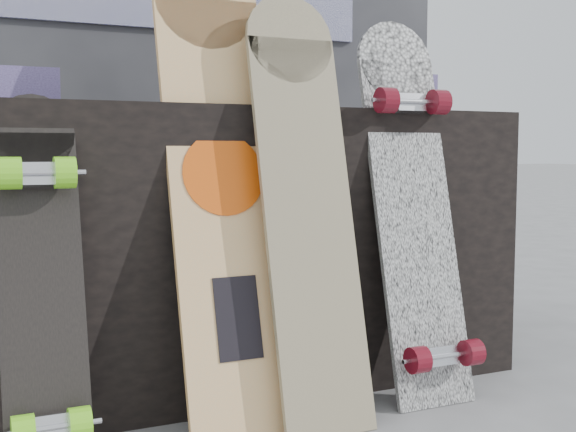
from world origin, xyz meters
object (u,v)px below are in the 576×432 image
vendor_table (238,246)px  longboard_cascadia (415,201)px  longboard_celtic (306,192)px  longboard_geisha (222,168)px  skateboard_dark (42,276)px

vendor_table → longboard_cascadia: size_ratio=1.52×
longboard_celtic → longboard_cascadia: longboard_celtic is taller
longboard_geisha → vendor_table: bearing=63.1°
longboard_cascadia → longboard_geisha: bearing=175.3°
longboard_celtic → skateboard_dark: longboard_celtic is taller
longboard_celtic → skateboard_dark: 0.66m
longboard_celtic → longboard_cascadia: (0.35, 0.04, -0.03)m
longboard_geisha → longboard_cascadia: size_ratio=1.15×
longboard_geisha → skateboard_dark: longboard_geisha is taller
longboard_celtic → skateboard_dark: (-0.64, -0.00, -0.17)m
vendor_table → longboard_geisha: bearing=-116.9°
longboard_cascadia → longboard_celtic: bearing=-173.6°
vendor_table → skateboard_dark: bearing=-146.7°
vendor_table → skateboard_dark: size_ratio=1.97×
longboard_cascadia → skateboard_dark: longboard_cascadia is taller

